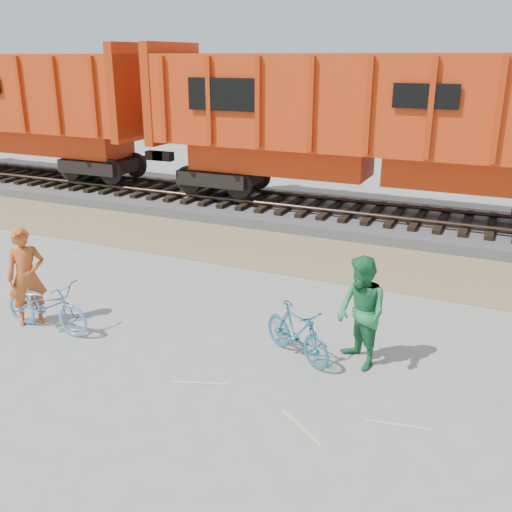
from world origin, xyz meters
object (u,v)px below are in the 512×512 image
object	(u,v)px
bicycle_blue	(46,305)
person_solo	(27,277)
hopper_car_center	(381,122)
bicycle_teal	(297,332)
person_man	(361,313)

from	to	relation	value
bicycle_blue	person_solo	distance (m)	0.68
hopper_car_center	person_solo	xyz separation A→B (m)	(-4.29, -9.26, -2.08)
bicycle_teal	bicycle_blue	bearing A→B (deg)	130.58
person_man	bicycle_teal	bearing A→B (deg)	-125.07
hopper_car_center	person_man	size ratio (longest dim) A/B	7.59
bicycle_teal	person_man	distance (m)	1.12
bicycle_teal	hopper_car_center	bearing A→B (deg)	33.72
bicycle_teal	person_man	world-z (taller)	person_man
hopper_car_center	bicycle_blue	xyz separation A→B (m)	(-3.79, -9.36, -2.52)
hopper_car_center	person_solo	size ratio (longest dim) A/B	7.53
hopper_car_center	person_man	bearing A→B (deg)	-78.21
bicycle_blue	bicycle_teal	distance (m)	4.60
person_solo	bicycle_blue	bearing A→B (deg)	-57.50
person_solo	hopper_car_center	bearing A→B (deg)	18.97
hopper_car_center	person_man	xyz separation A→B (m)	(1.72, -8.23, -2.08)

